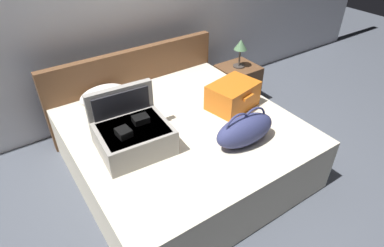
% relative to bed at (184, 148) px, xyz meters
% --- Properties ---
extents(ground_plane, '(12.00, 12.00, 0.00)m').
position_rel_bed_xyz_m(ground_plane, '(0.00, -0.40, -0.25)').
color(ground_plane, '#4C515B').
extents(bed, '(1.83, 1.80, 0.50)m').
position_rel_bed_xyz_m(bed, '(0.00, 0.00, 0.00)').
color(bed, beige).
rests_on(bed, ground).
extents(headboard, '(1.86, 0.08, 0.86)m').
position_rel_bed_xyz_m(headboard, '(0.00, 0.94, 0.18)').
color(headboard, brown).
rests_on(headboard, ground).
extents(hard_case_large, '(0.56, 0.52, 0.43)m').
position_rel_bed_xyz_m(hard_case_large, '(-0.47, -0.03, 0.38)').
color(hard_case_large, gray).
rests_on(hard_case_large, bed).
extents(hard_case_medium, '(0.49, 0.40, 0.24)m').
position_rel_bed_xyz_m(hard_case_medium, '(0.54, -0.00, 0.37)').
color(hard_case_medium, '#D16619').
rests_on(hard_case_medium, bed).
extents(duffel_bag, '(0.53, 0.24, 0.31)m').
position_rel_bed_xyz_m(duffel_bag, '(0.27, -0.47, 0.38)').
color(duffel_bag, navy).
rests_on(duffel_bag, bed).
extents(pillow_near_headboard, '(0.46, 0.30, 0.17)m').
position_rel_bed_xyz_m(pillow_near_headboard, '(-0.42, 0.72, 0.33)').
color(pillow_near_headboard, white).
rests_on(pillow_near_headboard, bed).
extents(nightstand, '(0.44, 0.40, 0.47)m').
position_rel_bed_xyz_m(nightstand, '(1.19, 0.65, -0.01)').
color(nightstand, brown).
rests_on(nightstand, ground).
extents(table_lamp, '(0.15, 0.15, 0.33)m').
position_rel_bed_xyz_m(table_lamp, '(1.19, 0.65, 0.46)').
color(table_lamp, '#3F3833').
rests_on(table_lamp, nightstand).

